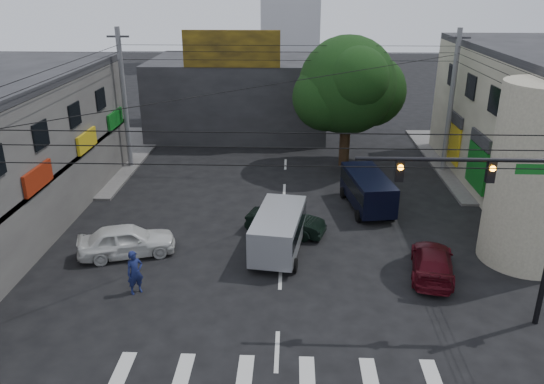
# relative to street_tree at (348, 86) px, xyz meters

# --- Properties ---
(ground) EXTENTS (160.00, 160.00, 0.00)m
(ground) POSITION_rel_street_tree_xyz_m (-4.00, -17.00, -5.47)
(ground) COLOR black
(ground) RESTS_ON ground
(sidewalk_far_left) EXTENTS (16.00, 16.00, 0.15)m
(sidewalk_far_left) POSITION_rel_street_tree_xyz_m (-22.00, 1.00, -5.40)
(sidewalk_far_left) COLOR #514F4C
(sidewalk_far_left) RESTS_ON ground
(sidewalk_far_right) EXTENTS (16.00, 16.00, 0.15)m
(sidewalk_far_right) POSITION_rel_street_tree_xyz_m (14.00, 1.00, -5.40)
(sidewalk_far_right) COLOR #514F4C
(sidewalk_far_right) RESTS_ON ground
(corner_column) EXTENTS (4.00, 4.00, 8.00)m
(corner_column) POSITION_rel_street_tree_xyz_m (7.00, -13.00, -1.47)
(corner_column) COLOR gray
(corner_column) RESTS_ON ground
(building_far) EXTENTS (14.00, 10.00, 6.00)m
(building_far) POSITION_rel_street_tree_xyz_m (-8.00, 9.00, -2.47)
(building_far) COLOR #232326
(building_far) RESTS_ON ground
(billboard) EXTENTS (7.00, 0.30, 2.60)m
(billboard) POSITION_rel_street_tree_xyz_m (-8.00, 4.10, 1.83)
(billboard) COLOR olive
(billboard) RESTS_ON building_far
(street_tree) EXTENTS (6.40, 6.40, 8.70)m
(street_tree) POSITION_rel_street_tree_xyz_m (0.00, 0.00, 0.00)
(street_tree) COLOR black
(street_tree) RESTS_ON ground
(traffic_gantry) EXTENTS (7.10, 0.35, 7.20)m
(traffic_gantry) POSITION_rel_street_tree_xyz_m (3.82, -18.00, -0.64)
(traffic_gantry) COLOR black
(traffic_gantry) RESTS_ON ground
(utility_pole_far_left) EXTENTS (0.32, 0.32, 9.20)m
(utility_pole_far_left) POSITION_rel_street_tree_xyz_m (-14.50, -1.00, -0.87)
(utility_pole_far_left) COLOR #59595B
(utility_pole_far_left) RESTS_ON ground
(utility_pole_far_right) EXTENTS (0.32, 0.32, 9.20)m
(utility_pole_far_right) POSITION_rel_street_tree_xyz_m (6.50, -1.00, -0.87)
(utility_pole_far_right) COLOR #59595B
(utility_pole_far_right) RESTS_ON ground
(dark_sedan) EXTENTS (3.54, 4.66, 1.29)m
(dark_sedan) POSITION_rel_street_tree_xyz_m (-3.84, -10.81, -4.83)
(dark_sedan) COLOR black
(dark_sedan) RESTS_ON ground
(white_compact) EXTENTS (4.17, 5.32, 1.48)m
(white_compact) POSITION_rel_street_tree_xyz_m (-11.08, -13.36, -4.73)
(white_compact) COLOR silver
(white_compact) RESTS_ON ground
(maroon_sedan) EXTENTS (3.39, 4.90, 1.22)m
(maroon_sedan) POSITION_rel_street_tree_xyz_m (2.48, -14.62, -4.86)
(maroon_sedan) COLOR #490A13
(maroon_sedan) RESTS_ON ground
(silver_minivan) EXTENTS (5.22, 3.28, 2.01)m
(silver_minivan) POSITION_rel_street_tree_xyz_m (-4.14, -12.90, -4.47)
(silver_minivan) COLOR gray
(silver_minivan) RESTS_ON ground
(navy_van) EXTENTS (5.46, 3.36, 1.96)m
(navy_van) POSITION_rel_street_tree_xyz_m (0.62, -7.47, -4.49)
(navy_van) COLOR black
(navy_van) RESTS_ON ground
(traffic_officer) EXTENTS (1.11, 1.10, 1.86)m
(traffic_officer) POSITION_rel_street_tree_xyz_m (-9.79, -16.51, -4.54)
(traffic_officer) COLOR #151D4C
(traffic_officer) RESTS_ON ground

